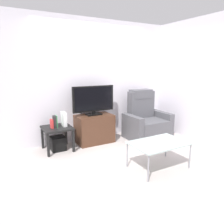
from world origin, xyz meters
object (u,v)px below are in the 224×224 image
Objects in this scene: recliner_armchair at (146,121)px; side_table at (57,131)px; subwoofer_box at (58,143)px; book_rightmost at (56,122)px; tv_stand at (94,129)px; book_middle at (55,122)px; cell_phone at (159,141)px; game_console at (64,119)px; book_leftmost at (52,124)px; coffee_table at (159,144)px; television at (94,100)px.

side_table is (-2.00, 0.19, 0.02)m from recliner_armchair.
book_rightmost reaches higher than subwoofer_box.
tv_stand reaches higher than subwoofer_box.
book_middle is at bearing 180.00° from book_rightmost.
book_rightmost is (-0.02, -0.02, 0.19)m from side_table.
tv_stand is 5.13× the size of cell_phone.
book_middle is 0.84× the size of game_console.
book_leftmost is (-0.10, -0.02, 0.16)m from side_table.
subwoofer_box is 1.62× the size of book_leftmost.
recliner_armchair is 1.56m from coffee_table.
recliner_armchair is at bearing -5.39° from subwoofer_box.
tv_stand is 1.22m from recliner_armchair.
game_console is 1.85× the size of cell_phone.
book_middle reaches higher than tv_stand.
television is 3.96× the size of book_rightmost.
television is 0.98m from side_table.
recliner_armchair is 2.12m from book_leftmost.
recliner_armchair is 1.52m from cell_phone.
coffee_table is at bearing -51.81° from side_table.
game_console is 0.31× the size of coffee_table.
television reaches higher than game_console.
book_leftmost is 0.72× the size of book_middle.
side_table is at bearing 90.00° from subwoofer_box.
book_leftmost is (-0.92, -0.10, -0.37)m from television.
coffee_table is (1.31, -1.52, -0.15)m from book_leftmost.
book_leftmost is 2.00m from cell_phone.
recliner_armchair is 3.89× the size of game_console.
cell_phone is (0.43, -1.56, 0.13)m from tv_stand.
book_rightmost is 1.96m from coffee_table.
recliner_armchair is 2.07m from book_middle.
coffee_table is (-0.80, -1.35, 0.03)m from recliner_armchair.
television is 6.10× the size of cell_phone.
book_middle is 1.97m from coffee_table.
book_middle is 0.19m from game_console.
recliner_armchair reaches higher than coffee_table.
coffee_table is 0.06m from cell_phone.
recliner_armchair is 2.03m from subwoofer_box.
television is at bearing 90.00° from tv_stand.
television reaches higher than book_rightmost.
cell_phone is at bearing -47.76° from book_leftmost.
book_middle and book_rightmost have the same top height.
side_table is at bearing 24.29° from book_middle.
book_rightmost is at bearing -174.60° from tv_stand.
book_middle is at bearing 178.68° from recliner_armchair.
book_leftmost is 0.72× the size of book_rightmost.
game_console is at bearing 10.46° from book_rightmost.
recliner_armchair is 1.88m from game_console.
side_table is 1.95m from cell_phone.
book_leftmost is at bearing 180.00° from book_rightmost.
recliner_armchair reaches higher than cell_phone.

